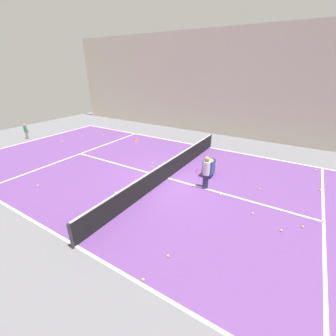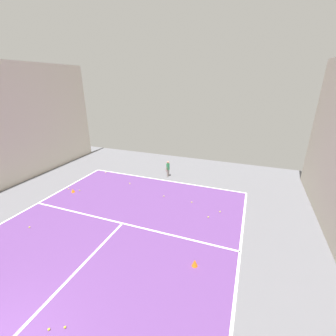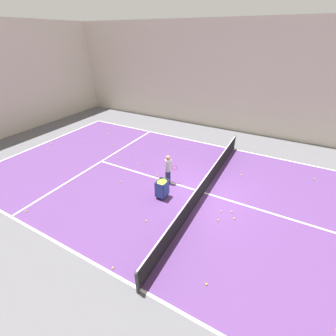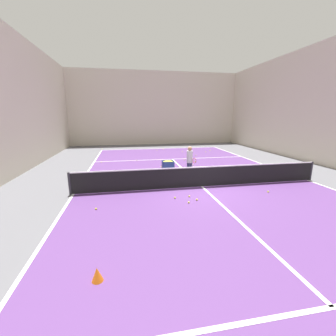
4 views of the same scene
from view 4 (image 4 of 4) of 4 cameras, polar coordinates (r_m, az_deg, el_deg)
The scene contains 38 objects.
ground_plane at distance 10.64m, azimuth 8.66°, elevation -4.75°, with size 36.15×36.15×0.00m, color #5B5B60.
court_playing_area at distance 10.64m, azimuth 8.67°, elevation -4.74°, with size 11.40×24.98×0.00m.
line_baseline_far at distance 22.53m, azimuth -1.85°, elevation 4.97°, with size 11.40×0.10×0.00m, color white.
line_sideline_left at distance 10.33m, azimuth -22.95°, elevation -6.23°, with size 0.10×24.98×0.00m, color white.
line_sideline_right at distance 13.60m, azimuth 32.01°, elevation -2.67°, with size 0.10×24.98×0.00m, color white.
line_service_near at distance 5.43m, azimuth 36.29°, elevation -26.59°, with size 11.40×0.10×0.00m, color white.
line_service_far at distance 17.07m, azimuth 1.08°, elevation 2.28°, with size 11.40×0.10×0.00m, color white.
line_centre_service at distance 10.64m, azimuth 8.67°, elevation -4.73°, with size 0.10×13.74×0.00m, color white.
hall_enclosure_far at distance 25.92m, azimuth -3.21°, elevation 14.84°, with size 18.57×0.15×7.94m.
tennis_net at distance 10.50m, azimuth 8.76°, elevation -2.12°, with size 11.70×0.10×0.98m.
coach_at_net at distance 12.30m, azimuth 5.53°, elevation 2.29°, with size 0.47×0.64×1.63m.
ball_cart at distance 11.72m, azimuth 0.00°, elevation 0.50°, with size 0.59×0.48×0.97m.
training_cone_0 at distance 5.19m, azimuth -17.55°, elevation -24.36°, with size 0.23×0.23×0.30m, color orange.
tennis_ball_0 at distance 20.33m, azimuth 3.70°, elevation 4.13°, with size 0.07×0.07×0.07m, color yellow.
tennis_ball_1 at distance 15.48m, azimuth 25.18°, elevation -0.03°, with size 0.07×0.07×0.07m, color yellow.
tennis_ball_3 at distance 21.50m, azimuth 10.62°, elevation 4.44°, with size 0.07×0.07×0.07m, color yellow.
tennis_ball_6 at distance 21.96m, azimuth -1.18°, elevation 4.84°, with size 0.07×0.07×0.07m, color yellow.
tennis_ball_7 at distance 8.96m, azimuth 7.34°, elevation -7.97°, with size 0.07×0.07×0.07m, color yellow.
tennis_ball_8 at distance 15.02m, azimuth 6.34°, elevation 0.79°, with size 0.07×0.07×0.07m, color yellow.
tennis_ball_9 at distance 13.37m, azimuth 5.47°, elevation -0.76°, with size 0.07×0.07×0.07m, color yellow.
tennis_ball_10 at distance 9.09m, azimuth 1.77°, elevation -7.56°, with size 0.07×0.07×0.07m, color yellow.
tennis_ball_12 at distance 22.99m, azimuth -16.39°, elevation 4.69°, with size 0.07×0.07×0.07m, color yellow.
tennis_ball_13 at distance 23.57m, azimuth 5.55°, elevation 5.37°, with size 0.07×0.07×0.07m, color yellow.
tennis_ball_15 at distance 20.54m, azimuth 9.56°, elevation 4.07°, with size 0.07×0.07×0.07m, color yellow.
tennis_ball_16 at distance 16.20m, azimuth 6.95°, elevation 1.69°, with size 0.07×0.07×0.07m, color yellow.
tennis_ball_17 at distance 8.46m, azimuth -17.82°, elevation -9.85°, with size 0.07×0.07×0.07m, color yellow.
tennis_ball_18 at distance 10.69m, azimuth 24.07°, elevation -5.51°, with size 0.07×0.07×0.07m, color yellow.
tennis_ball_19 at distance 18.50m, azimuth 7.11°, elevation 3.14°, with size 0.07×0.07×0.07m, color yellow.
tennis_ball_20 at distance 8.67m, azimuth 5.30°, elevation -8.67°, with size 0.07×0.07×0.07m, color yellow.
tennis_ball_21 at distance 21.25m, azimuth -2.82°, elevation 4.54°, with size 0.07×0.07×0.07m, color yellow.
tennis_ball_23 at distance 11.43m, azimuth -20.90°, elevation -4.04°, with size 0.07×0.07×0.07m, color yellow.
tennis_ball_24 at distance 15.00m, azimuth 21.56°, elevation -0.09°, with size 0.07×0.07×0.07m, color yellow.
tennis_ball_25 at distance 11.45m, azimuth -8.61°, elevation -3.26°, with size 0.07×0.07×0.07m, color yellow.
tennis_ball_27 at distance 16.50m, azimuth -16.59°, elevation 1.45°, with size 0.07×0.07×0.07m, color yellow.
tennis_ball_28 at distance 9.28m, azimuth 5.42°, elevation -7.15°, with size 0.07×0.07×0.07m, color yellow.
tennis_ball_30 at distance 16.61m, azimuth -7.91°, elevation 1.96°, with size 0.07×0.07×0.07m, color yellow.
tennis_ball_32 at distance 16.61m, azimuth 4.21°, elevation 2.05°, with size 0.07×0.07×0.07m, color yellow.
tennis_ball_33 at distance 14.39m, azimuth -1.73°, elevation 0.31°, with size 0.07×0.07×0.07m, color yellow.
Camera 4 is at (-3.43, -9.53, 3.27)m, focal length 24.00 mm.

